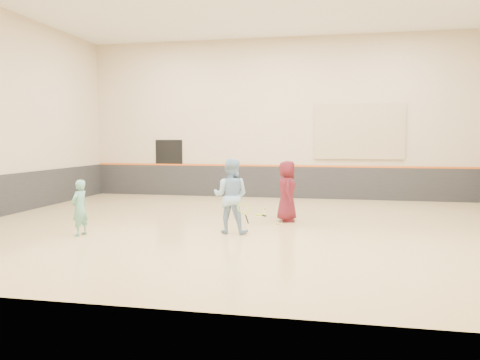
% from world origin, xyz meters
% --- Properties ---
extents(room, '(15.04, 12.04, 6.22)m').
position_xyz_m(room, '(0.00, 0.00, 0.81)').
color(room, tan).
rests_on(room, ground).
extents(wainscot_back, '(14.90, 0.04, 1.20)m').
position_xyz_m(wainscot_back, '(0.00, 5.97, 0.60)').
color(wainscot_back, '#232326').
rests_on(wainscot_back, floor).
extents(accent_stripe, '(14.90, 0.03, 0.06)m').
position_xyz_m(accent_stripe, '(0.00, 5.96, 1.22)').
color(accent_stripe, '#D85914').
rests_on(accent_stripe, wall_back).
extents(acoustic_panel, '(3.20, 0.08, 2.00)m').
position_xyz_m(acoustic_panel, '(2.80, 5.95, 2.50)').
color(acoustic_panel, tan).
rests_on(acoustic_panel, wall_back).
extents(doorway, '(1.10, 0.05, 2.20)m').
position_xyz_m(doorway, '(-4.50, 5.98, 1.10)').
color(doorway, black).
rests_on(doorway, floor).
extents(girl, '(0.39, 0.52, 1.30)m').
position_xyz_m(girl, '(-3.84, -1.90, 0.65)').
color(girl, '#67B29F').
rests_on(girl, floor).
extents(instructor, '(0.89, 0.71, 1.77)m').
position_xyz_m(instructor, '(-0.48, -0.92, 0.88)').
color(instructor, '#92BBE2').
rests_on(instructor, floor).
extents(young_man, '(0.63, 0.87, 1.65)m').
position_xyz_m(young_man, '(0.67, 0.93, 0.82)').
color(young_man, '#59151F').
rests_on(young_man, floor).
extents(held_racket, '(0.45, 0.45, 0.53)m').
position_xyz_m(held_racket, '(-0.12, -1.21, 0.64)').
color(held_racket, '#94BB29').
rests_on(held_racket, instructor).
extents(spare_racket, '(0.75, 0.75, 0.07)m').
position_xyz_m(spare_racket, '(-0.20, 1.82, 0.04)').
color(spare_racket, '#ACDE30').
rests_on(spare_racket, floor).
extents(ball_under_racket, '(0.07, 0.07, 0.07)m').
position_xyz_m(ball_under_racket, '(0.48, 0.33, 0.03)').
color(ball_under_racket, yellow).
rests_on(ball_under_racket, floor).
extents(ball_in_hand, '(0.07, 0.07, 0.07)m').
position_xyz_m(ball_in_hand, '(0.82, 0.87, 1.02)').
color(ball_in_hand, gold).
rests_on(ball_in_hand, young_man).
extents(ball_beside_spare, '(0.07, 0.07, 0.07)m').
position_xyz_m(ball_beside_spare, '(-0.20, 2.91, 0.03)').
color(ball_beside_spare, '#B1D030').
rests_on(ball_beside_spare, floor).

